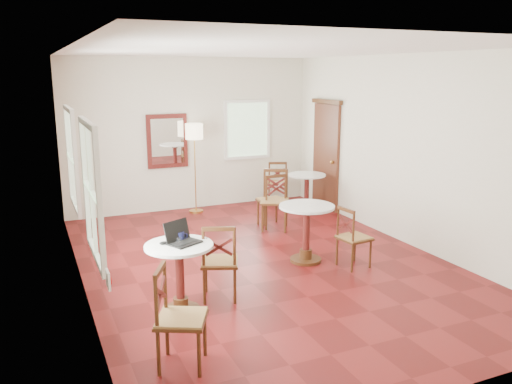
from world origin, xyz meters
TOP-DOWN VIEW (x-y plane):
  - ground at (0.00, 0.00)m, footprint 7.00×7.00m
  - room_shell at (-0.06, 0.27)m, footprint 5.02×7.02m
  - cafe_table_near at (-1.55, -1.05)m, footprint 0.78×0.78m
  - cafe_table_mid at (0.59, -0.17)m, footprint 0.80×0.80m
  - cafe_table_back at (1.94, 2.23)m, footprint 0.73×0.73m
  - chair_near_a at (-1.00, -0.89)m, footprint 0.58×0.58m
  - chair_near_b at (-1.87, -2.15)m, footprint 0.61×0.61m
  - chair_mid_a at (0.91, 1.64)m, footprint 0.46×0.46m
  - chair_mid_b at (1.08, -0.63)m, footprint 0.45×0.45m
  - chair_back_a at (1.73, 3.10)m, footprint 0.56×0.56m
  - chair_back_b at (0.89, 1.49)m, footprint 0.66×0.66m
  - floor_lamp at (-0.04, 3.15)m, footprint 0.34×0.34m
  - laptop at (-1.51, -1.01)m, footprint 0.44×0.41m
  - mouse at (-1.71, -0.99)m, footprint 0.11×0.09m
  - navy_mug at (-1.49, -0.93)m, footprint 0.13×0.09m
  - water_glass at (-1.55, -1.08)m, footprint 0.05×0.05m
  - power_adapter at (-1.81, -1.32)m, footprint 0.09×0.06m

SIDE VIEW (x-z plane):
  - ground at x=0.00m, z-range 0.00..0.00m
  - power_adapter at x=-1.81m, z-range 0.00..0.04m
  - chair_mid_b at x=1.08m, z-range 0.00..0.88m
  - chair_back_a at x=1.73m, z-range 0.00..0.91m
  - cafe_table_back at x=1.94m, z-range 0.09..0.86m
  - chair_near_a at x=-1.00m, z-range 0.00..0.96m
  - chair_mid_a at x=0.91m, z-range 0.00..0.97m
  - chair_near_b at x=-1.87m, z-range 0.00..0.98m
  - cafe_table_near at x=-1.55m, z-range 0.10..0.92m
  - chair_back_b at x=0.89m, z-range 0.00..1.05m
  - cafe_table_mid at x=0.59m, z-range 0.10..0.95m
  - mouse at x=-1.71m, z-range 0.82..0.86m
  - water_glass at x=-1.55m, z-range 0.82..0.91m
  - navy_mug at x=-1.49m, z-range 0.82..0.92m
  - laptop at x=-1.51m, z-range 0.76..1.01m
  - floor_lamp at x=-0.04m, z-range 0.61..2.36m
  - room_shell at x=-0.06m, z-range 0.38..3.39m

